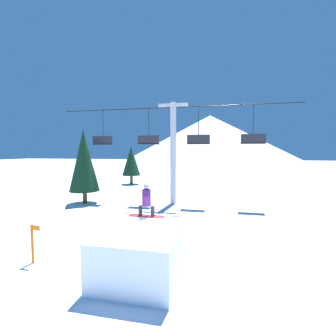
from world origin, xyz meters
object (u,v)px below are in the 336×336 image
at_px(pine_tree_near, 84,161).
at_px(trail_marker, 33,242).
at_px(distant_skier, 172,190).
at_px(snow_ramp, 142,251).
at_px(snowboarder, 146,200).

height_order(pine_tree_near, trail_marker, pine_tree_near).
bearing_deg(trail_marker, distant_skier, 77.58).
height_order(snow_ramp, trail_marker, snow_ramp).
bearing_deg(snowboarder, pine_tree_near, 134.32).
bearing_deg(snow_ramp, distant_skier, 95.77).
xyz_separation_m(pine_tree_near, distant_skier, (6.71, 4.11, -2.93)).
bearing_deg(pine_tree_near, distant_skier, 31.52).
bearing_deg(distant_skier, snow_ramp, -84.23).
xyz_separation_m(trail_marker, distant_skier, (3.01, 13.68, -0.15)).
relative_size(snowboarder, distant_skier, 1.24).
xyz_separation_m(snow_ramp, snowboarder, (-0.24, 1.40, 1.51)).
bearing_deg(trail_marker, snowboarder, 20.63).
xyz_separation_m(pine_tree_near, trail_marker, (3.69, -9.57, -2.77)).
relative_size(pine_tree_near, trail_marker, 4.02).
height_order(pine_tree_near, distant_skier, pine_tree_near).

